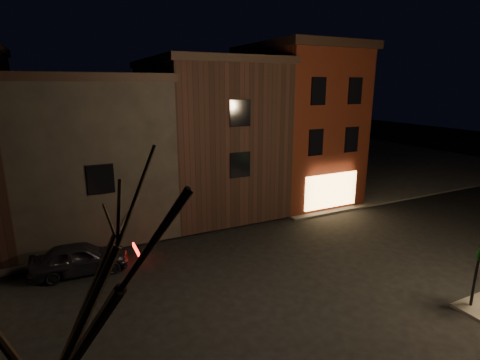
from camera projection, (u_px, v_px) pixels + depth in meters
name	position (u px, v px, depth m)	size (l,w,h in m)	color
ground	(265.00, 276.00, 16.07)	(120.00, 120.00, 0.00)	black
sidewalk_far_right	(330.00, 157.00, 42.03)	(30.00, 30.00, 0.12)	#2D2B28
corner_building	(297.00, 122.00, 26.40)	(6.50, 8.50, 10.50)	#4F1A0E
row_building_a	(206.00, 134.00, 24.63)	(7.30, 10.30, 9.40)	black
row_building_b	(89.00, 150.00, 21.63)	(7.80, 10.30, 8.40)	black
bare_tree_left	(27.00, 274.00, 5.20)	(5.60, 5.60, 7.50)	black
parked_car_a	(80.00, 258.00, 16.25)	(1.61, 4.01, 1.37)	black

